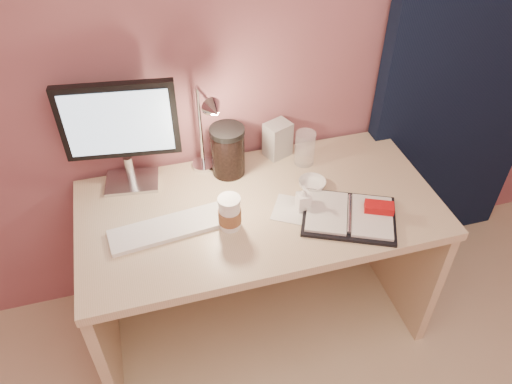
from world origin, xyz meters
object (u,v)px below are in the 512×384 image
object	(u,v)px
lotion_bottle	(304,198)
product_box	(278,139)
clear_cup	(305,148)
desk	(255,233)
planner	(352,215)
bowl	(312,184)
desk_lamp	(199,130)
monitor	(121,127)
keyboard	(168,228)
dark_jar	(228,153)
coffee_cup	(230,214)

from	to	relation	value
lotion_bottle	product_box	xyz separation A→B (m)	(0.01, 0.36, 0.02)
clear_cup	product_box	bearing A→B (deg)	137.53
desk	lotion_bottle	world-z (taller)	lotion_bottle
planner	lotion_bottle	size ratio (longest dim) A/B	3.86
bowl	desk_lamp	xyz separation A→B (m)	(-0.42, 0.15, 0.24)
bowl	monitor	bearing A→B (deg)	162.20
keyboard	dark_jar	size ratio (longest dim) A/B	2.21
desk	keyboard	distance (m)	0.45
desk	dark_jar	distance (m)	0.37
monitor	keyboard	world-z (taller)	monitor
lotion_bottle	product_box	size ratio (longest dim) A/B	0.69
coffee_cup	lotion_bottle	distance (m)	0.29
keyboard	coffee_cup	distance (m)	0.24
monitor	coffee_cup	size ratio (longest dim) A/B	3.34
product_box	coffee_cup	bearing A→B (deg)	-150.69
monitor	planner	bearing A→B (deg)	-20.99
bowl	coffee_cup	bearing A→B (deg)	-161.35
keyboard	dark_jar	distance (m)	0.41
desk	keyboard	xyz separation A→B (m)	(-0.36, -0.11, 0.23)
coffee_cup	product_box	bearing A→B (deg)	51.34
lotion_bottle	desk_lamp	world-z (taller)	desk_lamp
planner	bowl	world-z (taller)	planner
desk	planner	distance (m)	0.46
monitor	lotion_bottle	bearing A→B (deg)	-20.54
clear_cup	desk_lamp	world-z (taller)	desk_lamp
desk	monitor	world-z (taller)	monitor
monitor	bowl	world-z (taller)	monitor
coffee_cup	dark_jar	xyz separation A→B (m)	(0.07, 0.32, 0.03)
keyboard	product_box	size ratio (longest dim) A/B	2.72
monitor	product_box	bearing A→B (deg)	10.31
monitor	dark_jar	world-z (taller)	monitor
clear_cup	planner	bearing A→B (deg)	-81.17
lotion_bottle	desk	bearing A→B (deg)	138.77
planner	product_box	distance (m)	0.49
desk	product_box	world-z (taller)	product_box
desk_lamp	planner	bearing A→B (deg)	-46.32
keyboard	product_box	world-z (taller)	product_box
keyboard	lotion_bottle	world-z (taller)	lotion_bottle
lotion_bottle	desk_lamp	bearing A→B (deg)	142.08
bowl	lotion_bottle	distance (m)	0.14
planner	coffee_cup	world-z (taller)	coffee_cup
monitor	planner	distance (m)	0.93
bowl	dark_jar	size ratio (longest dim) A/B	0.57
desk_lamp	clear_cup	bearing A→B (deg)	-8.89
product_box	desk_lamp	distance (m)	0.40
planner	coffee_cup	bearing A→B (deg)	-165.04
clear_cup	dark_jar	xyz separation A→B (m)	(-0.33, 0.02, 0.02)
keyboard	planner	distance (m)	0.69
bowl	product_box	xyz separation A→B (m)	(-0.07, 0.25, 0.06)
keyboard	bowl	bearing A→B (deg)	1.71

